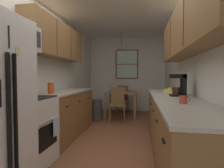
{
  "coord_description": "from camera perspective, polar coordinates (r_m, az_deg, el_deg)",
  "views": [
    {
      "loc": [
        0.52,
        -2.59,
        1.19
      ],
      "look_at": [
        -0.14,
        1.33,
        1.03
      ],
      "focal_mm": 28.36,
      "sensor_mm": 36.0,
      "label": 1
    }
  ],
  "objects": [
    {
      "name": "counter_right",
      "position": [
        2.76,
        19.71,
        -13.33
      ],
      "size": [
        0.64,
        3.11,
        0.9
      ],
      "color": "brown",
      "rests_on": "ground"
    },
    {
      "name": "counter_left",
      "position": [
        3.75,
        -14.77,
        -9.07
      ],
      "size": [
        0.64,
        1.85,
        0.9
      ],
      "color": "brown",
      "rests_on": "ground"
    },
    {
      "name": "dish_towel",
      "position": [
        2.64,
        -17.46,
        -12.93
      ],
      "size": [
        0.02,
        0.16,
        0.24
      ],
      "primitive_type": "cube",
      "color": "silver"
    },
    {
      "name": "back_window",
      "position": [
        6.2,
        4.82,
        6.33
      ],
      "size": [
        0.78,
        0.05,
        1.01
      ],
      "color": "brown"
    },
    {
      "name": "mug_by_coffeemaker",
      "position": [
        2.06,
        22.02,
        -4.69
      ],
      "size": [
        0.12,
        0.08,
        0.09
      ],
      "color": "#BF3F33",
      "rests_on": "counter_right"
    },
    {
      "name": "dining_chair_near",
      "position": [
        4.73,
        1.75,
        -6.01
      ],
      "size": [
        0.44,
        0.44,
        0.9
      ],
      "color": "brown",
      "rests_on": "ground"
    },
    {
      "name": "trash_bin",
      "position": [
        4.91,
        -5.08,
        -8.31
      ],
      "size": [
        0.31,
        0.31,
        0.56
      ],
      "primitive_type": "cylinder",
      "color": "#3F3F42",
      "rests_on": "ground"
    },
    {
      "name": "storage_canister",
      "position": [
        3.17,
        -19.13,
        -1.1
      ],
      "size": [
        0.1,
        0.1,
        0.21
      ],
      "color": "#D84C19",
      "rests_on": "counter_left"
    },
    {
      "name": "pendant_light",
      "position": [
        5.4,
        3.07,
        11.62
      ],
      "size": [
        0.27,
        0.27,
        0.54
      ],
      "color": "black"
    },
    {
      "name": "table_serving_bowl",
      "position": [
        5.3,
        3.15,
        -2.2
      ],
      "size": [
        0.21,
        0.21,
        0.06
      ],
      "primitive_type": "cylinder",
      "color": "silver",
      "rests_on": "dining_table"
    },
    {
      "name": "wall_right",
      "position": [
        3.68,
        22.58,
        3.5
      ],
      "size": [
        0.1,
        9.0,
        2.55
      ],
      "primitive_type": "cube",
      "color": "silver",
      "rests_on": "ground"
    },
    {
      "name": "wall_back",
      "position": [
        6.26,
        4.78,
        3.14
      ],
      "size": [
        4.4,
        0.1,
        2.55
      ],
      "primitive_type": "cube",
      "color": "silver",
      "rests_on": "ground"
    },
    {
      "name": "coffee_maker",
      "position": [
        2.82,
        21.04,
        -0.2
      ],
      "size": [
        0.22,
        0.18,
        0.33
      ],
      "color": "black",
      "rests_on": "counter_right"
    },
    {
      "name": "ground_plane",
      "position": [
        3.82,
        1.26,
        -15.8
      ],
      "size": [
        12.0,
        12.0,
        0.0
      ],
      "primitive_type": "plane",
      "color": "brown"
    },
    {
      "name": "dining_table",
      "position": [
        5.36,
        3.04,
        -3.67
      ],
      "size": [
        0.89,
        0.89,
        0.74
      ],
      "color": "olive",
      "rests_on": "ground"
    },
    {
      "name": "stove_range",
      "position": [
        2.69,
        -26.03,
        -13.4
      ],
      "size": [
        0.66,
        0.65,
        1.1
      ],
      "color": "white",
      "rests_on": "ground"
    },
    {
      "name": "wall_left",
      "position": [
        4.05,
        -18.02,
        3.45
      ],
      "size": [
        0.1,
        9.0,
        2.55
      ],
      "primitive_type": "cube",
      "color": "silver",
      "rests_on": "ground"
    },
    {
      "name": "microwave_over_range",
      "position": [
        2.71,
        -28.53,
        13.2
      ],
      "size": [
        0.39,
        0.58,
        0.35
      ],
      "color": "silver"
    },
    {
      "name": "dining_chair_far",
      "position": [
        6.02,
        3.43,
        -4.21
      ],
      "size": [
        0.44,
        0.44,
        0.9
      ],
      "color": "brown",
      "rests_on": "ground"
    },
    {
      "name": "upper_cabinets_right",
      "position": [
        2.71,
        23.36,
        15.78
      ],
      "size": [
        0.33,
        2.79,
        0.66
      ],
      "color": "brown"
    },
    {
      "name": "fruit_bowl",
      "position": [
        3.47,
        18.3,
        -1.94
      ],
      "size": [
        0.23,
        0.23,
        0.09
      ],
      "color": "#E5D14C",
      "rests_on": "counter_right"
    },
    {
      "name": "ceiling_slab",
      "position": [
        3.89,
        1.3,
        23.47
      ],
      "size": [
        4.4,
        9.0,
        0.08
      ],
      "primitive_type": "cube",
      "color": "white"
    },
    {
      "name": "upper_cabinets_left",
      "position": [
        3.76,
        -17.33,
        13.12
      ],
      "size": [
        0.33,
        1.93,
        0.68
      ],
      "color": "brown"
    }
  ]
}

